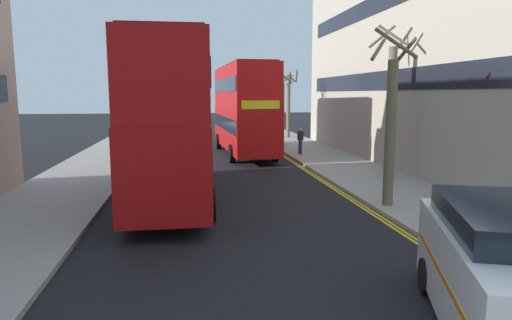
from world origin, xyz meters
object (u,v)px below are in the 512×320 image
double_decker_bus_oncoming (243,107)px  double_decker_bus_away (171,117)px  taxi_minivan (507,275)px  pedestrian_far (300,140)px

double_decker_bus_oncoming → double_decker_bus_away: bearing=-109.3°
double_decker_bus_oncoming → taxi_minivan: (1.36, -22.46, -1.96)m
double_decker_bus_oncoming → pedestrian_far: double_decker_bus_oncoming is taller
double_decker_bus_away → taxi_minivan: (5.47, -10.70, -1.96)m
double_decker_bus_away → double_decker_bus_oncoming: 12.46m
taxi_minivan → pedestrian_far: size_ratio=3.19×
double_decker_bus_away → taxi_minivan: double_decker_bus_away is taller
taxi_minivan → pedestrian_far: bearing=84.5°
double_decker_bus_away → double_decker_bus_oncoming: same height
double_decker_bus_oncoming → pedestrian_far: (3.40, -1.31, -2.04)m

